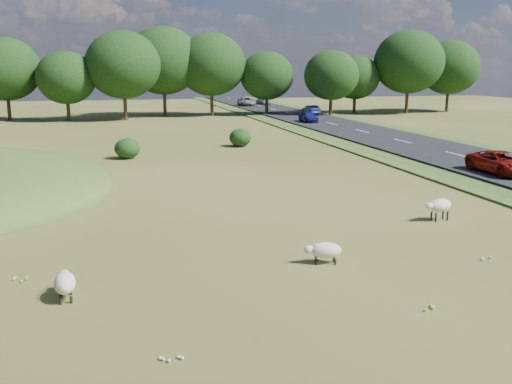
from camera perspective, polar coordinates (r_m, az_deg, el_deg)
ground at (r=40.31m, az=-8.45°, el=3.15°), size 160.00×160.00×0.00m
road at (r=55.48m, az=11.46°, el=5.65°), size 8.00×150.00×0.25m
treeline at (r=75.10m, az=-12.39°, el=12.21°), size 96.28×14.66×11.70m
shrubs at (r=45.78m, az=-15.03°, el=4.90°), size 23.20×9.65×1.56m
sheep_0 at (r=18.93m, az=6.88°, el=-5.81°), size 1.30×0.75×0.72m
sheep_2 at (r=25.15m, az=17.87°, el=-1.30°), size 1.35×0.75×0.94m
sheep_3 at (r=16.87m, az=-18.57°, el=-8.58°), size 0.66×1.35×0.77m
car_1 at (r=76.54m, az=5.52°, el=8.16°), size 1.32×3.79×1.25m
car_3 at (r=95.37m, az=-0.95°, el=9.05°), size 2.25×4.88×1.36m
car_4 at (r=36.40m, az=23.35°, el=2.72°), size 2.14×4.64×1.29m
car_5 at (r=99.35m, az=0.78°, el=9.17°), size 1.83×4.49×1.30m
car_6 at (r=66.21m, az=5.25°, el=7.52°), size 1.45×3.61×1.23m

